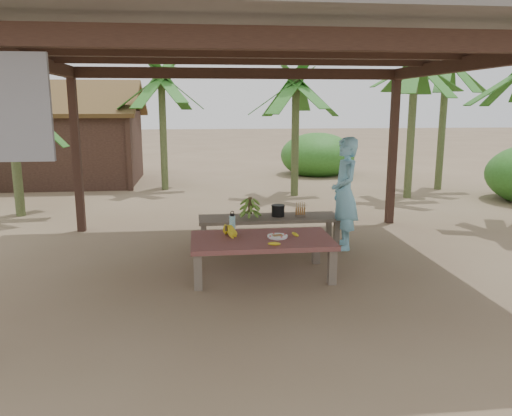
{
  "coord_description": "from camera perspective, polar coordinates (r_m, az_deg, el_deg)",
  "views": [
    {
      "loc": [
        -0.71,
        -6.49,
        2.17
      ],
      "look_at": [
        0.03,
        0.09,
        0.8
      ],
      "focal_mm": 35.0,
      "sensor_mm": 36.0,
      "label": 1
    }
  ],
  "objects": [
    {
      "name": "pavilion",
      "position": [
        6.54,
        -0.31,
        17.02
      ],
      "size": [
        6.6,
        5.6,
        2.95
      ],
      "color": "black",
      "rests_on": "ground"
    },
    {
      "name": "banana_plant_ne",
      "position": [
        12.29,
        17.68,
        14.41
      ],
      "size": [
        1.8,
        1.8,
        3.36
      ],
      "color": "#596638",
      "rests_on": "ground"
    },
    {
      "name": "plate",
      "position": [
        6.41,
        2.47,
        -3.27
      ],
      "size": [
        0.26,
        0.26,
        0.04
      ],
      "color": "white",
      "rests_on": "work_table"
    },
    {
      "name": "banana_plant_w",
      "position": [
        10.8,
        -26.19,
        9.69
      ],
      "size": [
        1.8,
        1.8,
        2.49
      ],
      "color": "#596638",
      "rests_on": "ground"
    },
    {
      "name": "ground",
      "position": [
        6.88,
        -0.18,
        -6.69
      ],
      "size": [
        80.0,
        80.0,
        0.0
      ],
      "primitive_type": "plane",
      "color": "brown",
      "rests_on": "ground"
    },
    {
      "name": "woman",
      "position": [
        7.68,
        10.1,
        1.63
      ],
      "size": [
        0.43,
        0.63,
        1.71
      ],
      "primitive_type": "imported",
      "rotation": [
        0.0,
        0.0,
        -1.6
      ],
      "color": "#79C6E4",
      "rests_on": "ground"
    },
    {
      "name": "banana_plant_n",
      "position": [
        12.05,
        4.58,
        13.02
      ],
      "size": [
        1.8,
        1.8,
        2.94
      ],
      "color": "#596638",
      "rests_on": "ground"
    },
    {
      "name": "bench",
      "position": [
        7.84,
        1.51,
        -1.4
      ],
      "size": [
        2.21,
        0.62,
        0.45
      ],
      "rotation": [
        0.0,
        0.0,
        0.01
      ],
      "color": "brown",
      "rests_on": "ground"
    },
    {
      "name": "loose_banana_side",
      "position": [
        6.51,
        4.51,
        -3.01
      ],
      "size": [
        0.1,
        0.14,
        0.04
      ],
      "primitive_type": "ellipsoid",
      "rotation": [
        0.0,
        0.0,
        0.5
      ],
      "color": "yellow",
      "rests_on": "work_table"
    },
    {
      "name": "skewer_rack",
      "position": [
        7.84,
        5.09,
        -0.13
      ],
      "size": [
        0.18,
        0.08,
        0.24
      ],
      "primitive_type": null,
      "rotation": [
        0.0,
        0.0,
        0.01
      ],
      "color": "#A57F47",
      "rests_on": "bench"
    },
    {
      "name": "green_banana_stalk",
      "position": [
        7.75,
        -0.68,
        0.14
      ],
      "size": [
        0.3,
        0.3,
        0.34
      ],
      "primitive_type": null,
      "rotation": [
        0.0,
        0.0,
        0.01
      ],
      "color": "#598C2D",
      "rests_on": "bench"
    },
    {
      "name": "work_table",
      "position": [
        6.41,
        0.65,
        -4.03
      ],
      "size": [
        1.8,
        1.01,
        0.5
      ],
      "rotation": [
        0.0,
        0.0,
        0.0
      ],
      "color": "brown",
      "rests_on": "ground"
    },
    {
      "name": "hut",
      "position": [
        15.02,
        -21.19,
        6.84
      ],
      "size": [
        4.4,
        3.43,
        2.85
      ],
      "color": "black",
      "rests_on": "ground"
    },
    {
      "name": "water_flask",
      "position": [
        6.64,
        -2.72,
        -1.78
      ],
      "size": [
        0.08,
        0.08,
        0.3
      ],
      "color": "#43B7D1",
      "rests_on": "work_table"
    },
    {
      "name": "ripe_banana_bunch",
      "position": [
        6.45,
        -3.42,
        -2.61
      ],
      "size": [
        0.33,
        0.31,
        0.16
      ],
      "primitive_type": null,
      "rotation": [
        0.0,
        0.0,
        0.36
      ],
      "color": "yellow",
      "rests_on": "work_table"
    },
    {
      "name": "banana_plant_far",
      "position": [
        13.81,
        20.91,
        14.26
      ],
      "size": [
        1.8,
        1.8,
        3.47
      ],
      "color": "#596638",
      "rests_on": "ground"
    },
    {
      "name": "cooking_pot",
      "position": [
        7.86,
        2.53,
        -0.33
      ],
      "size": [
        0.2,
        0.2,
        0.17
      ],
      "primitive_type": "cylinder",
      "color": "black",
      "rests_on": "bench"
    },
    {
      "name": "banana_plant_nw",
      "position": [
        13.1,
        -10.75,
        13.4
      ],
      "size": [
        1.8,
        1.8,
        3.09
      ],
      "color": "#596638",
      "rests_on": "ground"
    },
    {
      "name": "loose_banana_front",
      "position": [
        6.06,
        2.1,
        -4.1
      ],
      "size": [
        0.18,
        0.09,
        0.04
      ],
      "primitive_type": "ellipsoid",
      "rotation": [
        0.0,
        0.0,
        1.86
      ],
      "color": "yellow",
      "rests_on": "work_table"
    }
  ]
}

